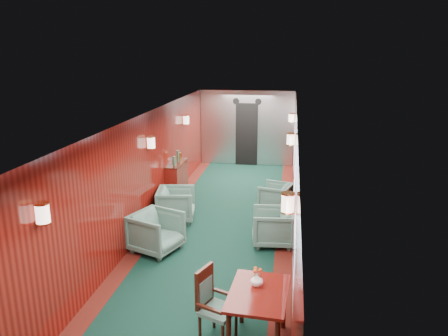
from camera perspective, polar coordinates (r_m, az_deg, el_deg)
name	(u,v)px	position (r m, az deg, el deg)	size (l,w,h in m)	color
room	(215,159)	(8.21, -1.23, 1.19)	(12.00, 12.10, 2.40)	#0D2E23
bulkhead	(247,128)	(14.04, 3.01, 5.20)	(2.98, 0.17, 2.39)	silver
windows_right	(294,168)	(8.38, 9.14, -0.03)	(0.02, 8.60, 0.80)	#B6B8BD
wall_sconces	(220,145)	(8.72, -0.59, 3.07)	(2.97, 7.97, 0.25)	#FDE0C5
dining_table	(258,301)	(5.63, 4.52, -16.88)	(0.77, 1.06, 0.76)	maroon
side_chair	(212,301)	(5.83, -1.59, -16.96)	(0.55, 0.56, 0.97)	#1F4944
credenza	(177,181)	(10.83, -6.19, -1.69)	(0.34, 1.07, 1.24)	maroon
flower_vase	(257,280)	(5.65, 4.31, -14.35)	(0.16, 0.16, 0.16)	white
armchair_left_near	(156,232)	(8.23, -8.81, -8.26)	(0.80, 0.82, 0.75)	#1F4944
armchair_left_far	(176,204)	(9.60, -6.28, -4.74)	(0.77, 0.80, 0.72)	#1F4944
armchair_right_near	(272,227)	(8.47, 6.34, -7.65)	(0.74, 0.77, 0.70)	#1F4944
armchair_right_far	(275,197)	(10.23, 6.71, -3.75)	(0.68, 0.70, 0.63)	#1F4944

